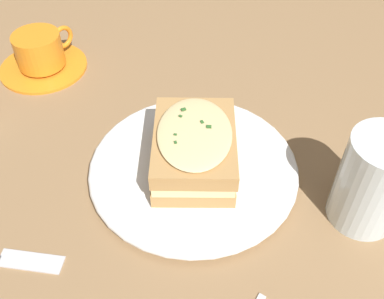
{
  "coord_description": "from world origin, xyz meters",
  "views": [
    {
      "loc": [
        0.34,
        -0.13,
        0.44
      ],
      "look_at": [
        -0.01,
        -0.0,
        0.05
      ],
      "focal_mm": 42.0,
      "sensor_mm": 36.0,
      "label": 1
    }
  ],
  "objects_px": {
    "dinner_plate": "(192,169)",
    "teacup_with_saucer": "(41,55)",
    "fork": "(0,257)",
    "water_glass": "(373,182)",
    "sandwich": "(194,148)"
  },
  "relations": [
    {
      "from": "fork",
      "to": "sandwich",
      "type": "bearing_deg",
      "value": 127.65
    },
    {
      "from": "water_glass",
      "to": "fork",
      "type": "xyz_separation_m",
      "value": [
        -0.09,
        -0.41,
        -0.06
      ]
    },
    {
      "from": "teacup_with_saucer",
      "to": "sandwich",
      "type": "bearing_deg",
      "value": -93.33
    },
    {
      "from": "dinner_plate",
      "to": "sandwich",
      "type": "bearing_deg",
      "value": 58.02
    },
    {
      "from": "dinner_plate",
      "to": "sandwich",
      "type": "distance_m",
      "value": 0.04
    },
    {
      "from": "sandwich",
      "to": "water_glass",
      "type": "relative_size",
      "value": 1.38
    },
    {
      "from": "fork",
      "to": "dinner_plate",
      "type": "bearing_deg",
      "value": 128.04
    },
    {
      "from": "sandwich",
      "to": "fork",
      "type": "relative_size",
      "value": 0.95
    },
    {
      "from": "teacup_with_saucer",
      "to": "fork",
      "type": "xyz_separation_m",
      "value": [
        0.34,
        -0.09,
        -0.02
      ]
    },
    {
      "from": "sandwich",
      "to": "fork",
      "type": "bearing_deg",
      "value": -81.02
    },
    {
      "from": "teacup_with_saucer",
      "to": "fork",
      "type": "distance_m",
      "value": 0.35
    },
    {
      "from": "dinner_plate",
      "to": "fork",
      "type": "height_order",
      "value": "dinner_plate"
    },
    {
      "from": "sandwich",
      "to": "fork",
      "type": "height_order",
      "value": "sandwich"
    },
    {
      "from": "water_glass",
      "to": "sandwich",
      "type": "bearing_deg",
      "value": -127.8
    },
    {
      "from": "dinner_plate",
      "to": "teacup_with_saucer",
      "type": "distance_m",
      "value": 0.34
    }
  ]
}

